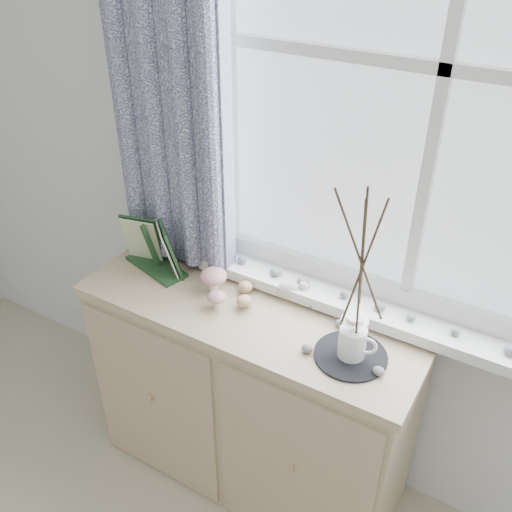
# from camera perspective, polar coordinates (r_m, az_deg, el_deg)

# --- Properties ---
(sideboard) EXTENTS (1.20, 0.45, 0.85)m
(sideboard) POSITION_cam_1_polar(r_m,az_deg,el_deg) (2.21, -0.53, -13.83)
(sideboard) COLOR tan
(sideboard) RESTS_ON ground
(botanical_book) EXTENTS (0.32, 0.20, 0.21)m
(botanical_book) POSITION_cam_1_polar(r_m,az_deg,el_deg) (2.07, -10.71, 0.79)
(botanical_book) COLOR #1E3F21
(botanical_book) RESTS_ON sideboard
(toadstool_cluster) EXTENTS (0.14, 0.15, 0.09)m
(toadstool_cluster) POSITION_cam_1_polar(r_m,az_deg,el_deg) (1.95, -4.20, -2.63)
(toadstool_cluster) COLOR white
(toadstool_cluster) RESTS_ON sideboard
(wooden_eggs) EXTENTS (0.09, 0.11, 0.06)m
(wooden_eggs) POSITION_cam_1_polar(r_m,az_deg,el_deg) (1.94, -1.13, -3.79)
(wooden_eggs) COLOR tan
(wooden_eggs) RESTS_ON sideboard
(songbird_figurine) EXTENTS (0.15, 0.11, 0.07)m
(songbird_figurine) POSITION_cam_1_polar(r_m,az_deg,el_deg) (1.94, 3.47, -3.36)
(songbird_figurine) COLOR silver
(songbird_figurine) RESTS_ON sideboard
(crocheted_doily) EXTENTS (0.22, 0.22, 0.01)m
(crocheted_doily) POSITION_cam_1_polar(r_m,az_deg,el_deg) (1.76, 9.43, -9.80)
(crocheted_doily) COLOR black
(crocheted_doily) RESTS_ON sideboard
(twig_pitcher) EXTENTS (0.26, 0.26, 0.62)m
(twig_pitcher) POSITION_cam_1_polar(r_m,az_deg,el_deg) (1.54, 10.62, -0.16)
(twig_pitcher) COLOR white
(twig_pitcher) RESTS_ON crocheted_doily
(sideboard_pebbles) EXTENTS (0.34, 0.23, 0.03)m
(sideboard_pebbles) POSITION_cam_1_polar(r_m,az_deg,el_deg) (1.81, 7.78, -7.91)
(sideboard_pebbles) COLOR gray
(sideboard_pebbles) RESTS_ON sideboard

